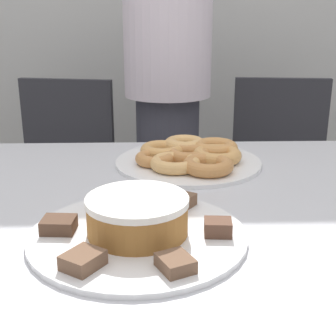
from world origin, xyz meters
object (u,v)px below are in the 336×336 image
at_px(plate_donuts, 188,162).
at_px(plate_cake, 138,235).
at_px(person_standing, 168,81).
at_px(office_chair_right, 280,194).
at_px(frosted_cake, 137,215).
at_px(office_chair_left, 59,197).

bearing_deg(plate_donuts, plate_cake, -105.74).
bearing_deg(person_standing, plate_donuts, -86.99).
xyz_separation_m(office_chair_right, plate_cake, (-0.55, -1.05, 0.34)).
bearing_deg(frosted_cake, person_standing, 85.44).
bearing_deg(frosted_cake, office_chair_left, 109.05).
bearing_deg(office_chair_right, frosted_cake, -110.72).
xyz_separation_m(plate_cake, frosted_cake, (0.00, 0.00, 0.04)).
bearing_deg(office_chair_left, frosted_cake, -59.60).
bearing_deg(plate_cake, person_standing, 85.44).
distance_m(person_standing, plate_cake, 1.09).
xyz_separation_m(office_chair_left, office_chair_right, (0.92, 0.00, 0.00)).
xyz_separation_m(person_standing, frosted_cake, (-0.09, -1.08, -0.09)).
xyz_separation_m(office_chair_left, plate_donuts, (0.48, -0.62, 0.34)).
relative_size(plate_cake, frosted_cake, 2.14).
height_order(office_chair_left, frosted_cake, office_chair_left).
relative_size(office_chair_left, frosted_cake, 4.81).
bearing_deg(person_standing, plate_cake, -94.56).
height_order(office_chair_left, office_chair_right, same).
height_order(person_standing, office_chair_right, person_standing).
height_order(person_standing, plate_donuts, person_standing).
relative_size(person_standing, office_chair_left, 1.91).
xyz_separation_m(person_standing, plate_cake, (-0.09, -1.08, -0.13)).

